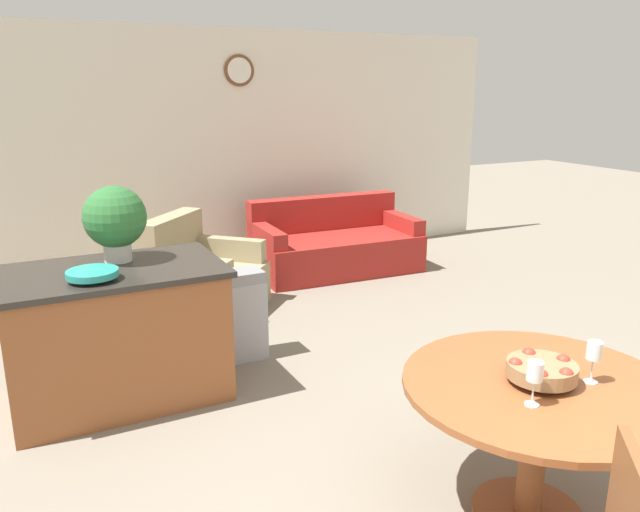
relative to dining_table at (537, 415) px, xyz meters
name	(u,v)px	position (x,y,z in m)	size (l,w,h in m)	color
wall_back	(194,151)	(-0.17, 5.12, 0.78)	(8.00, 0.09, 2.70)	silver
dining_table	(537,415)	(0.00, 0.00, 0.00)	(1.28, 1.28, 0.73)	brown
fruit_bowl	(542,370)	(0.00, 0.00, 0.23)	(0.32, 0.32, 0.12)	olive
wine_glass_left	(535,373)	(-0.19, -0.14, 0.32)	(0.07, 0.07, 0.20)	silver
wine_glass_right	(594,353)	(0.21, -0.10, 0.32)	(0.07, 0.07, 0.20)	silver
kitchen_island	(117,334)	(-1.57, 2.19, -0.11)	(1.42, 0.88, 0.92)	brown
teal_bowl	(92,274)	(-1.71, 1.98, 0.40)	(0.31, 0.31, 0.07)	teal
potted_plant	(115,219)	(-1.50, 2.36, 0.64)	(0.42, 0.42, 0.51)	beige
trash_bin	(243,315)	(-0.60, 2.43, -0.22)	(0.32, 0.24, 0.71)	#9E9EA3
couch	(334,246)	(1.18, 4.24, -0.29)	(1.88, 1.03, 0.81)	maroon
armchair	(202,279)	(-0.57, 3.64, -0.27)	(1.28, 1.28, 0.89)	#998966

